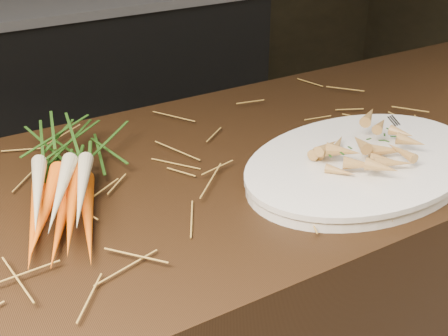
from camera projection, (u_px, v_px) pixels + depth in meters
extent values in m
cube|color=black|center=(225.00, 333.00, 1.32)|extent=(2.40, 0.70, 0.90)
cube|color=black|center=(91.00, 83.00, 2.89)|extent=(1.80, 0.60, 0.80)
cube|color=#99999E|center=(81.00, 1.00, 2.69)|extent=(1.82, 0.62, 0.04)
cone|color=#E25300|center=(35.00, 221.00, 0.90)|extent=(0.11, 0.25, 0.03)
cone|color=#E25300|center=(62.00, 219.00, 0.91)|extent=(0.13, 0.25, 0.03)
cone|color=#E25300|center=(88.00, 217.00, 0.91)|extent=(0.10, 0.26, 0.03)
cone|color=#E25300|center=(46.00, 209.00, 0.89)|extent=(0.14, 0.25, 0.03)
cone|color=#E25300|center=(72.00, 207.00, 0.89)|extent=(0.12, 0.25, 0.03)
cone|color=beige|center=(38.00, 193.00, 0.89)|extent=(0.09, 0.24, 0.04)
cone|color=beige|center=(60.00, 192.00, 0.89)|extent=(0.12, 0.23, 0.04)
cone|color=beige|center=(82.00, 190.00, 0.90)|extent=(0.11, 0.23, 0.04)
ellipsoid|color=#305D18|center=(72.00, 142.00, 1.08)|extent=(0.23, 0.26, 0.08)
cube|color=silver|center=(431.00, 139.00, 1.14)|extent=(0.10, 0.18, 0.00)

